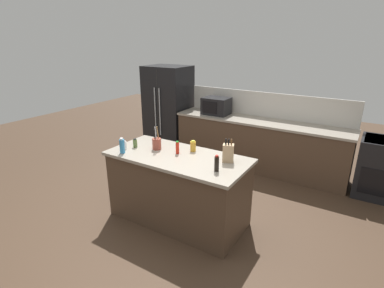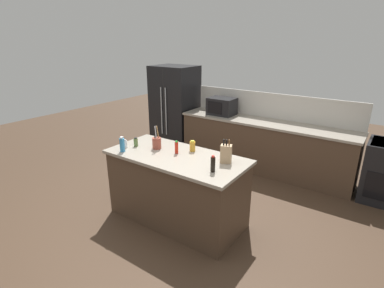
{
  "view_description": "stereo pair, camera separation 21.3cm",
  "coord_description": "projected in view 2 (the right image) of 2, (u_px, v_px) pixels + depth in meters",
  "views": [
    {
      "loc": [
        2.03,
        -2.91,
        2.36
      ],
      "look_at": [
        0.0,
        0.35,
        0.99
      ],
      "focal_mm": 28.0,
      "sensor_mm": 36.0,
      "label": 1
    },
    {
      "loc": [
        2.21,
        -2.79,
        2.36
      ],
      "look_at": [
        0.0,
        0.35,
        0.99
      ],
      "focal_mm": 28.0,
      "sensor_mm": 36.0,
      "label": 2
    }
  ],
  "objects": [
    {
      "name": "honey_jar",
      "position": [
        192.0,
        146.0,
        3.94
      ],
      "size": [
        0.08,
        0.08,
        0.15
      ],
      "color": "gold",
      "rests_on": "kitchen_island"
    },
    {
      "name": "soy_sauce_bottle",
      "position": [
        213.0,
        164.0,
        3.33
      ],
      "size": [
        0.05,
        0.05,
        0.19
      ],
      "color": "black",
      "rests_on": "kitchen_island"
    },
    {
      "name": "utensil_crock",
      "position": [
        157.0,
        143.0,
        4.03
      ],
      "size": [
        0.12,
        0.12,
        0.32
      ],
      "color": "brown",
      "rests_on": "kitchen_island"
    },
    {
      "name": "dish_soap_bottle",
      "position": [
        122.0,
        145.0,
        3.91
      ],
      "size": [
        0.07,
        0.07,
        0.2
      ],
      "color": "#3384BC",
      "rests_on": "kitchen_island"
    },
    {
      "name": "back_counter_run",
      "position": [
        263.0,
        146.0,
        5.51
      ],
      "size": [
        3.2,
        0.66,
        0.94
      ],
      "color": "#4C3828",
      "rests_on": "ground_plane"
    },
    {
      "name": "refrigerator",
      "position": [
        175.0,
        108.0,
        6.54
      ],
      "size": [
        0.9,
        0.75,
        1.8
      ],
      "color": "black",
      "rests_on": "ground_plane"
    },
    {
      "name": "spice_jar_oregano",
      "position": [
        136.0,
        142.0,
        4.12
      ],
      "size": [
        0.06,
        0.06,
        0.12
      ],
      "color": "#567038",
      "rests_on": "kitchen_island"
    },
    {
      "name": "wall_backsplash",
      "position": [
        273.0,
        106.0,
        5.52
      ],
      "size": [
        3.16,
        0.03,
        0.46
      ],
      "primitive_type": "cube",
      "color": "beige",
      "rests_on": "back_counter_run"
    },
    {
      "name": "kitchen_island",
      "position": [
        177.0,
        188.0,
        3.98
      ],
      "size": [
        1.83,
        0.86,
        0.94
      ],
      "color": "#4C3828",
      "rests_on": "ground_plane"
    },
    {
      "name": "ground_plane",
      "position": [
        177.0,
        218.0,
        4.14
      ],
      "size": [
        14.0,
        14.0,
        0.0
      ],
      "primitive_type": "plane",
      "color": "#473323"
    },
    {
      "name": "hot_sauce_bottle",
      "position": [
        177.0,
        147.0,
        3.86
      ],
      "size": [
        0.05,
        0.05,
        0.17
      ],
      "color": "red",
      "rests_on": "kitchen_island"
    },
    {
      "name": "salt_shaker",
      "position": [
        125.0,
        144.0,
        4.07
      ],
      "size": [
        0.05,
        0.05,
        0.12
      ],
      "color": "silver",
      "rests_on": "kitchen_island"
    },
    {
      "name": "microwave",
      "position": [
        222.0,
        106.0,
        5.78
      ],
      "size": [
        0.5,
        0.39,
        0.33
      ],
      "color": "black",
      "rests_on": "back_counter_run"
    },
    {
      "name": "knife_block",
      "position": [
        226.0,
        154.0,
        3.57
      ],
      "size": [
        0.16,
        0.14,
        0.29
      ],
      "rotation": [
        0.0,
        0.0,
        0.37
      ],
      "color": "tan",
      "rests_on": "kitchen_island"
    }
  ]
}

